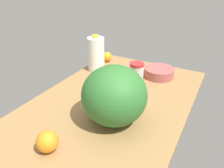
# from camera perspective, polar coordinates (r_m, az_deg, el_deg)

# --- Properties ---
(countertop) EXTENTS (1.20, 0.76, 0.03)m
(countertop) POSITION_cam_1_polar(r_m,az_deg,el_deg) (1.16, 0.00, -5.03)
(countertop) COLOR olive
(countertop) RESTS_ON ground
(mixing_bowl) EXTENTS (0.19, 0.19, 0.06)m
(mixing_bowl) POSITION_cam_1_polar(r_m,az_deg,el_deg) (1.43, 12.15, 2.98)
(mixing_bowl) COLOR #A4534F
(mixing_bowl) RESTS_ON countertop
(watermelon) EXTENTS (0.29, 0.29, 0.26)m
(watermelon) POSITION_cam_1_polar(r_m,az_deg,el_deg) (0.94, 0.60, -2.99)
(watermelon) COLOR #2C6B2C
(watermelon) RESTS_ON countertop
(milk_jug) EXTENTS (0.11, 0.11, 0.24)m
(milk_jug) POSITION_cam_1_polar(r_m,az_deg,el_deg) (1.47, -4.19, 7.80)
(milk_jug) COLOR white
(milk_jug) RESTS_ON countertop
(tumbler_cup) EXTENTS (0.08, 0.08, 0.16)m
(tumbler_cup) POSITION_cam_1_polar(r_m,az_deg,el_deg) (1.22, 6.37, 1.90)
(tumbler_cup) COLOR silver
(tumbler_cup) RESTS_ON countertop
(orange_far_back) EXTENTS (0.08, 0.08, 0.08)m
(orange_far_back) POSITION_cam_1_polar(r_m,az_deg,el_deg) (0.88, -16.55, -14.23)
(orange_far_back) COLOR orange
(orange_far_back) RESTS_ON countertop
(orange_near_front) EXTENTS (0.08, 0.08, 0.08)m
(orange_near_front) POSITION_cam_1_polar(r_m,az_deg,el_deg) (1.35, 1.94, 2.79)
(orange_near_front) COLOR orange
(orange_near_front) RESTS_ON countertop
(orange_by_jug) EXTENTS (0.07, 0.07, 0.07)m
(orange_by_jug) POSITION_cam_1_polar(r_m,az_deg,el_deg) (1.63, -1.36, 7.13)
(orange_by_jug) COLOR orange
(orange_by_jug) RESTS_ON countertop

